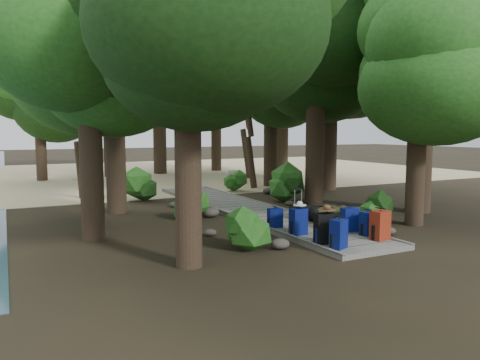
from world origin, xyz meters
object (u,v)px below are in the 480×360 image
backpack_left_c (298,220)px  backpack_right_c (349,218)px  kayak (89,184)px  sun_lounger (238,176)px  backpack_right_d (339,216)px  backpack_right_a (380,224)px  suitcase_on_boardwalk (298,219)px  backpack_right_b (368,222)px  backpack_left_d (275,217)px  lone_suitcase_on_sand (180,180)px  duffel_right_khaki (322,214)px  backpack_left_b (324,227)px  duffel_right_black (307,211)px  backpack_left_a (339,232)px

backpack_left_c → backpack_right_c: backpack_left_c is taller
kayak → sun_lounger: 7.45m
backpack_left_c → backpack_right_d: 1.45m
backpack_right_a → sun_lounger: (3.25, 13.83, -0.21)m
kayak → suitcase_on_boardwalk: bearing=-88.7°
backpack_right_a → backpack_right_d: (0.05, 1.54, -0.07)m
suitcase_on_boardwalk → backpack_right_b: bearing=-54.1°
backpack_left_c → backpack_left_d: 1.00m
backpack_right_d → lone_suitcase_on_sand: backpack_right_d is taller
backpack_right_a → sun_lounger: size_ratio=0.46×
duffel_right_khaki → backpack_left_b: bearing=-153.7°
backpack_right_a → sun_lounger: bearing=66.9°
backpack_left_d → sun_lounger: backpack_left_d is taller
backpack_right_c → duffel_right_black: backpack_right_c is taller
backpack_left_a → backpack_left_b: bearing=66.8°
sun_lounger → lone_suitcase_on_sand: bearing=-150.5°
backpack_left_d → suitcase_on_boardwalk: bearing=-62.7°
backpack_left_d → backpack_right_a: backpack_right_a is taller
suitcase_on_boardwalk → lone_suitcase_on_sand: bearing=71.1°
backpack_right_a → kayak: size_ratio=0.24×
backpack_left_a → duffel_right_black: backpack_left_a is taller
backpack_right_a → duffel_right_khaki: backpack_right_a is taller
backpack_left_d → kayak: backpack_left_d is taller
suitcase_on_boardwalk → sun_lounger: suitcase_on_boardwalk is taller
backpack_left_d → duffel_right_black: (1.36, 0.53, -0.04)m
backpack_right_a → duffel_right_black: (-0.07, 2.82, -0.14)m
backpack_left_b → duffel_right_khaki: 2.58m
suitcase_on_boardwalk → kayak: 13.11m
backpack_right_a → duffel_right_khaki: bearing=76.8°
backpack_right_b → suitcase_on_boardwalk: size_ratio=1.01×
backpack_left_c → backpack_left_d: backpack_left_c is taller
backpack_left_b → backpack_right_a: bearing=1.6°
backpack_left_a → backpack_left_c: bearing=67.0°
duffel_right_black → lone_suitcase_on_sand: (-0.33, 9.73, -0.03)m
backpack_right_a → backpack_right_d: size_ratio=1.24×
backpack_right_c → duffel_right_khaki: 1.38m
kayak → sun_lounger: bearing=-15.6°
suitcase_on_boardwalk → backpack_right_d: bearing=-15.6°
backpack_left_c → backpack_right_d: backpack_left_c is taller
lone_suitcase_on_sand → backpack_right_b: bearing=-74.3°
sun_lounger → backpack_left_a: bearing=-98.0°
backpack_left_a → duffel_right_khaki: size_ratio=1.17×
backpack_left_c → kayak: backpack_left_c is taller
duffel_right_black → suitcase_on_boardwalk: suitcase_on_boardwalk is taller
backpack_left_b → sun_lounger: 14.31m
backpack_right_a → sun_lounger: 14.21m
backpack_left_a → backpack_right_d: 2.24m
backpack_left_d → backpack_right_d: 1.66m
backpack_right_b → duffel_right_black: (-0.14, 2.33, -0.09)m
backpack_left_c → duffel_right_black: backpack_left_c is taller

